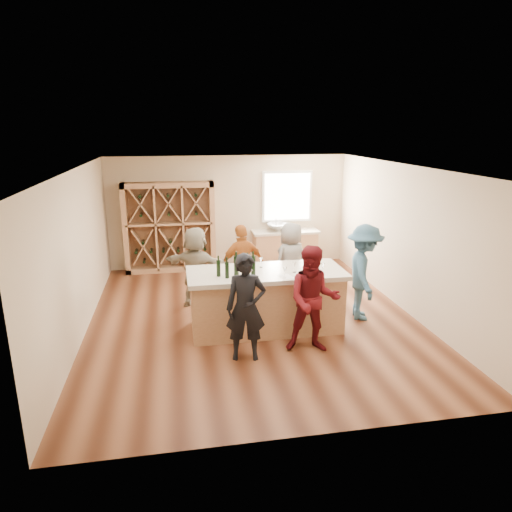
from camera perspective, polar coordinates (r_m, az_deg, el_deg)
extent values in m
cube|color=brown|center=(8.74, -0.42, -7.98)|extent=(6.00, 7.00, 0.10)
cube|color=white|center=(8.01, -0.46, 11.34)|extent=(6.00, 7.00, 0.10)
cube|color=#C8B291|center=(11.69, -3.41, 5.60)|extent=(6.00, 0.10, 2.80)
cube|color=#C8B291|center=(4.99, 6.60, -8.97)|extent=(6.00, 0.10, 2.80)
cube|color=#C8B291|center=(8.32, -21.62, 0.23)|extent=(0.10, 7.00, 2.80)
cube|color=#C8B291|center=(9.26, 18.52, 2.04)|extent=(0.10, 7.00, 2.80)
cube|color=white|center=(11.82, 3.90, 7.43)|extent=(1.30, 0.06, 1.30)
cube|color=white|center=(11.79, 3.95, 7.40)|extent=(1.18, 0.01, 1.18)
cube|color=#AB7A51|center=(11.40, -10.74, 3.54)|extent=(2.20, 0.45, 2.20)
cube|color=#AB7A51|center=(11.81, 3.63, 0.88)|extent=(1.60, 0.58, 0.86)
cube|color=#C2B59F|center=(11.70, 3.67, 3.06)|extent=(1.70, 0.62, 0.06)
imported|color=silver|center=(11.63, 2.72, 3.61)|extent=(0.54, 0.54, 0.19)
cylinder|color=silver|center=(11.79, 2.53, 4.06)|extent=(0.02, 0.02, 0.30)
cube|color=#AB7A51|center=(8.08, 1.24, -5.79)|extent=(2.60, 1.00, 1.00)
cube|color=#C2B59F|center=(7.90, 1.26, -2.15)|extent=(2.72, 1.12, 0.08)
cylinder|color=black|center=(7.59, -4.71, -1.54)|extent=(0.07, 0.07, 0.27)
cylinder|color=black|center=(7.50, -3.64, -1.76)|extent=(0.08, 0.08, 0.27)
cylinder|color=black|center=(7.62, -2.47, -1.21)|extent=(0.11, 0.11, 0.33)
cylinder|color=black|center=(7.53, -1.07, -1.40)|extent=(0.09, 0.09, 0.33)
cylinder|color=black|center=(7.62, -0.36, -1.21)|extent=(0.10, 0.10, 0.33)
cone|color=white|center=(7.39, -0.64, -2.42)|extent=(0.08, 0.08, 0.17)
cone|color=white|center=(7.48, 3.60, -2.09)|extent=(0.08, 0.08, 0.20)
cone|color=white|center=(7.64, 7.11, -1.90)|extent=(0.09, 0.09, 0.17)
cone|color=white|center=(7.80, 4.83, -1.41)|extent=(0.09, 0.09, 0.18)
cone|color=white|center=(7.83, 8.35, -1.56)|extent=(0.06, 0.06, 0.16)
cube|color=white|center=(7.41, -1.02, -3.05)|extent=(0.30, 0.34, 0.00)
cube|color=white|center=(7.60, 3.75, -2.57)|extent=(0.26, 0.31, 0.00)
cube|color=white|center=(7.77, 7.61, -2.29)|extent=(0.24, 0.30, 0.00)
imported|color=black|center=(6.96, -1.27, -6.48)|extent=(0.66, 0.52, 1.68)
imported|color=#590F14|center=(7.24, 7.18, -5.44)|extent=(0.92, 0.63, 1.73)
imported|color=#335972|center=(8.63, 13.32, -2.00)|extent=(0.81, 1.26, 1.79)
imported|color=#994C19|center=(9.11, -1.73, -1.12)|extent=(1.06, 0.75, 1.64)
imported|color=slate|center=(9.41, 4.38, -0.66)|extent=(0.93, 0.80, 1.62)
imported|color=gray|center=(9.07, -7.49, -1.40)|extent=(1.58, 1.21, 1.62)
cone|color=white|center=(8.04, 0.64, -0.85)|extent=(0.07, 0.07, 0.18)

